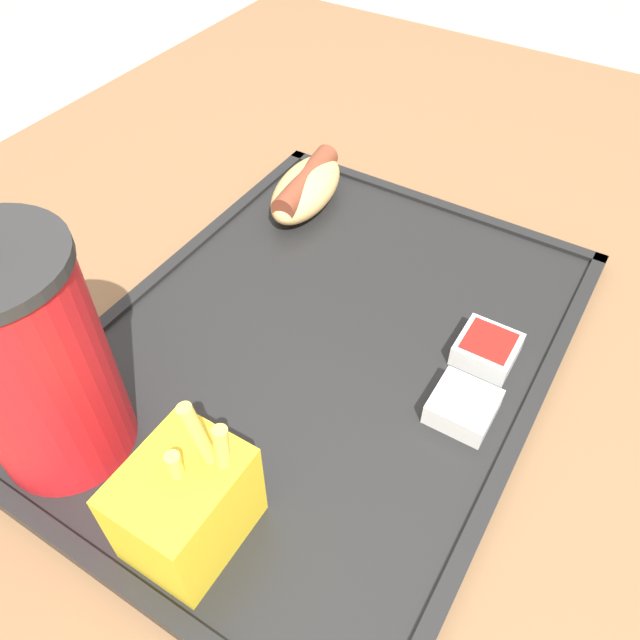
{
  "coord_description": "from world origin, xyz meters",
  "views": [
    {
      "loc": [
        -0.33,
        -0.16,
        1.15
      ],
      "look_at": [
        -0.04,
        0.01,
        0.8
      ],
      "focal_mm": 35.0,
      "sensor_mm": 36.0,
      "label": 1
    }
  ],
  "objects_px": {
    "sauce_cup_mayo": "(463,406)",
    "sauce_cup_ketchup": "(487,348)",
    "soda_cup": "(32,362)",
    "fries_carton": "(190,505)",
    "hot_dog_far": "(306,187)"
  },
  "relations": [
    {
      "from": "sauce_cup_mayo",
      "to": "sauce_cup_ketchup",
      "type": "relative_size",
      "value": 1.0
    },
    {
      "from": "soda_cup",
      "to": "sauce_cup_ketchup",
      "type": "xyz_separation_m",
      "value": [
        0.23,
        -0.22,
        -0.08
      ]
    },
    {
      "from": "soda_cup",
      "to": "sauce_cup_mayo",
      "type": "bearing_deg",
      "value": -54.09
    },
    {
      "from": "fries_carton",
      "to": "sauce_cup_ketchup",
      "type": "height_order",
      "value": "fries_carton"
    },
    {
      "from": "soda_cup",
      "to": "hot_dog_far",
      "type": "height_order",
      "value": "soda_cup"
    },
    {
      "from": "soda_cup",
      "to": "sauce_cup_mayo",
      "type": "relative_size",
      "value": 4.59
    },
    {
      "from": "fries_carton",
      "to": "sauce_cup_ketchup",
      "type": "distance_m",
      "value": 0.26
    },
    {
      "from": "fries_carton",
      "to": "sauce_cup_ketchup",
      "type": "relative_size",
      "value": 2.66
    },
    {
      "from": "soda_cup",
      "to": "hot_dog_far",
      "type": "bearing_deg",
      "value": 1.14
    },
    {
      "from": "hot_dog_far",
      "to": "soda_cup",
      "type": "bearing_deg",
      "value": -178.86
    },
    {
      "from": "sauce_cup_ketchup",
      "to": "hot_dog_far",
      "type": "bearing_deg",
      "value": 67.35
    },
    {
      "from": "fries_carton",
      "to": "hot_dog_far",
      "type": "bearing_deg",
      "value": 21.27
    },
    {
      "from": "hot_dog_far",
      "to": "fries_carton",
      "type": "bearing_deg",
      "value": -158.73
    },
    {
      "from": "hot_dog_far",
      "to": "sauce_cup_mayo",
      "type": "distance_m",
      "value": 0.28
    },
    {
      "from": "hot_dog_far",
      "to": "sauce_cup_mayo",
      "type": "relative_size",
      "value": 2.68
    }
  ]
}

